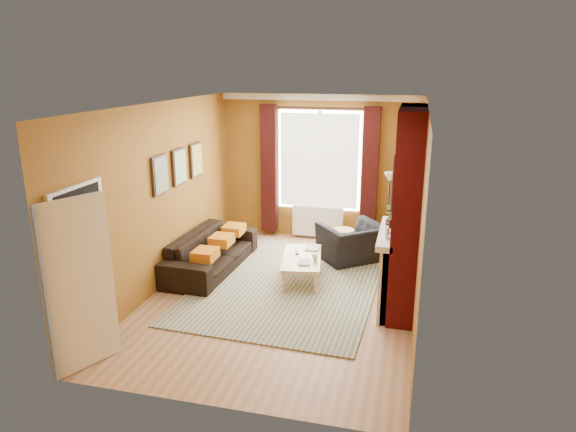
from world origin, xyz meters
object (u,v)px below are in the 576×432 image
Objects in this scene: sofa at (211,251)px; armchair at (352,243)px; wicker_stool at (343,242)px; coffee_table at (302,259)px; floor_lamp at (389,190)px.

armchair reaches higher than sofa.
sofa is 2.38m from wicker_stool.
coffee_table is (1.57, -0.08, 0.03)m from sofa.
floor_lamp reaches higher than sofa.
armchair is at bearing 47.98° from coffee_table.
armchair is at bearing -138.38° from floor_lamp.
floor_lamp reaches higher than coffee_table.
coffee_table is 1.38m from wicker_stool.
armchair is at bearing -54.10° from wicker_stool.
wicker_stool is at bearing -92.91° from armchair.
wicker_stool is (2.04, 1.22, -0.08)m from sofa.
floor_lamp is at bearing -59.72° from sofa.
coffee_table is at bearing -128.57° from floor_lamp.
armchair is 0.81× the size of coffee_table.
armchair is (2.23, 0.96, 0.01)m from sofa.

